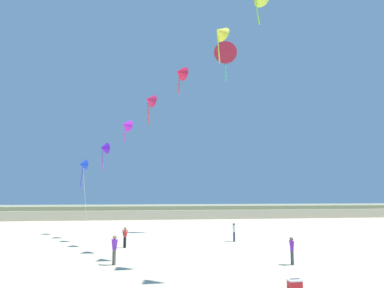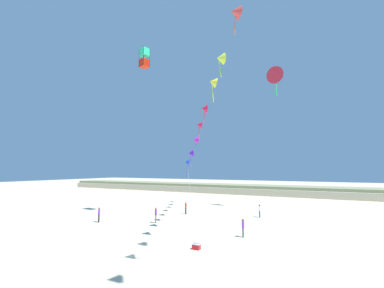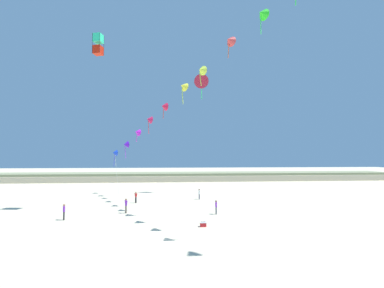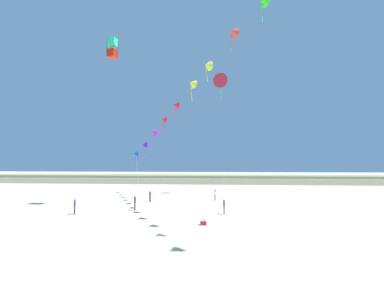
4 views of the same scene
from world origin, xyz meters
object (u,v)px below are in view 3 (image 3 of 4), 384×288
Objects in this scene: person_far_left at (216,206)px; beach_cooler at (203,224)px; person_near_left at (126,205)px; person_mid_center at (136,196)px; person_far_right at (199,193)px; large_kite_mid_trail at (98,44)px; person_near_right at (64,211)px; large_kite_low_lead at (202,82)px.

person_far_left reaches higher than beach_cooler.
person_near_left is 6.40m from person_mid_center.
person_far_right is 2.72× the size of beach_cooler.
person_near_left is at bearing -33.40° from large_kite_mid_trail.
person_near_right reaches higher than person_far_right.
large_kite_low_lead is at bearing 42.73° from person_mid_center.
person_far_left is 0.34× the size of large_kite_low_lead.
large_kite_mid_trail is at bearing 164.01° from person_far_left.
person_far_right is at bearing 94.88° from person_far_left.
large_kite_mid_trail reaches higher than person_near_left.
large_kite_low_lead is at bearing 88.66° from person_far_left.
person_mid_center is (6.11, 9.12, -0.05)m from person_near_right.
person_near_left is 27.40m from large_kite_low_lead.
person_mid_center is at bearing 56.18° from person_near_right.
large_kite_low_lead is at bearing 83.60° from beach_cooler.
large_kite_low_lead is at bearing 56.26° from person_near_left.
person_far_left reaches higher than person_far_right.
beach_cooler is (-1.25, -14.96, -0.69)m from person_far_right.
large_kite_low_lead is 1.76× the size of large_kite_mid_trail.
person_mid_center is 0.99× the size of person_far_left.
person_near_left is at bearing 24.92° from person_near_right.
person_far_right is (9.23, 2.23, 0.01)m from person_mid_center.
beach_cooler is at bearing -96.40° from large_kite_low_lead.
person_far_left is (16.19, 1.34, -0.05)m from person_near_right.
person_near_left reaches higher than person_near_right.
person_near_left is 6.45m from person_near_right.
person_near_left reaches higher than person_far_right.
person_near_right is at bearing 165.61° from beach_cooler.
large_kite_low_lead reaches higher than person_near_right.
person_far_right reaches higher than person_mid_center.
person_near_right is at bearing -155.08° from person_near_left.
person_mid_center is 9.50m from person_far_right.
person_far_right is 15.03m from beach_cooler.
large_kite_mid_trail is (-4.26, 2.81, 20.05)m from person_near_left.
person_mid_center is (0.25, 6.40, -0.07)m from person_near_left.
large_kite_mid_trail is (-4.51, -3.59, 20.12)m from person_mid_center.
person_near_right reaches higher than person_far_left.
large_kite_mid_trail is 25.94m from beach_cooler.
person_near_right is 31.72m from large_kite_low_lead.
person_near_left is 10.43m from person_far_left.
large_kite_mid_trail reaches higher than person_far_left.
person_near_left is 2.91× the size of beach_cooler.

